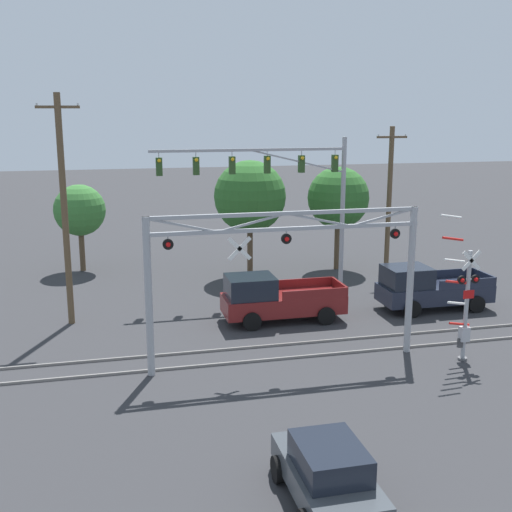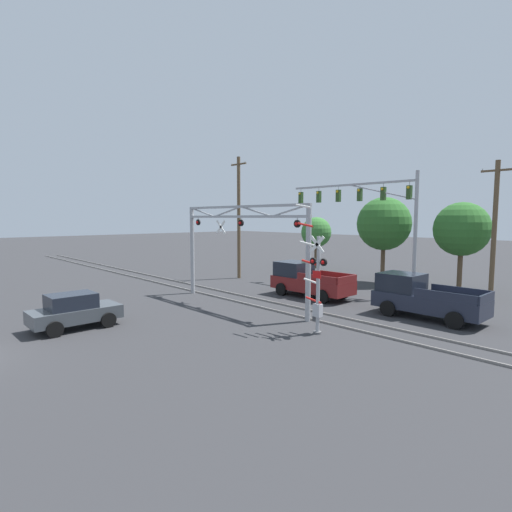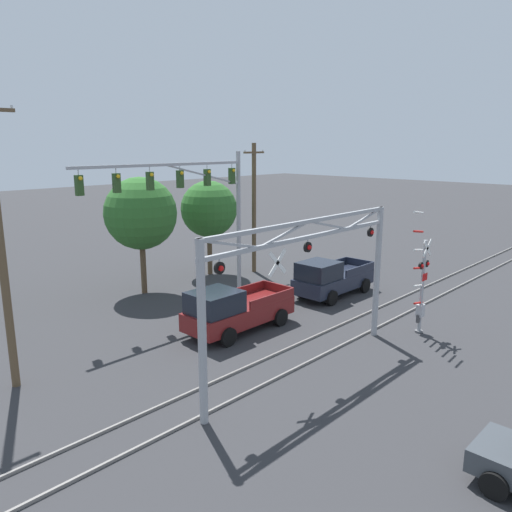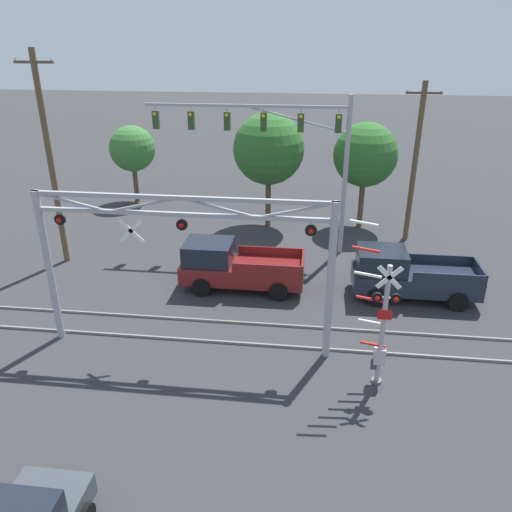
% 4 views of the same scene
% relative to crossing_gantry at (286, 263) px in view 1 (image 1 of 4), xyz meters
% --- Properties ---
extents(rail_track_near, '(80.00, 0.08, 0.10)m').
position_rel_crossing_gantry_xyz_m(rail_track_near, '(0.01, 0.28, -3.80)').
color(rail_track_near, gray).
rests_on(rail_track_near, ground_plane).
extents(rail_track_far, '(80.00, 0.08, 0.10)m').
position_rel_crossing_gantry_xyz_m(rail_track_far, '(0.01, 1.72, -3.80)').
color(rail_track_far, gray).
rests_on(rail_track_far, ground_plane).
extents(crossing_gantry, '(10.27, 0.29, 5.77)m').
position_rel_crossing_gantry_xyz_m(crossing_gantry, '(0.00, 0.00, 0.00)').
color(crossing_gantry, '#9EA0A5').
rests_on(crossing_gantry, ground_plane).
extents(crossing_signal_mast, '(1.75, 0.35, 5.69)m').
position_rel_crossing_gantry_xyz_m(crossing_signal_mast, '(6.59, -1.34, -1.71)').
color(crossing_signal_mast, '#9EA0A5').
rests_on(crossing_signal_mast, ground_plane).
extents(traffic_signal_span, '(10.11, 0.39, 8.00)m').
position_rel_crossing_gantry_xyz_m(traffic_signal_span, '(2.92, 9.45, 1.87)').
color(traffic_signal_span, '#9EA0A5').
rests_on(traffic_signal_span, ground_plane).
extents(pickup_truck_lead, '(5.45, 2.27, 2.16)m').
position_rel_crossing_gantry_xyz_m(pickup_truck_lead, '(0.92, 4.82, -2.81)').
color(pickup_truck_lead, maroon).
rests_on(pickup_truck_lead, ground_plane).
extents(pickup_truck_following, '(5.32, 2.27, 2.16)m').
position_rel_crossing_gantry_xyz_m(pickup_truck_following, '(8.46, 4.85, -2.81)').
color(pickup_truck_following, '#1E2333').
rests_on(pickup_truck_following, ground_plane).
extents(sedan_waiting, '(2.04, 3.85, 1.62)m').
position_rel_crossing_gantry_xyz_m(sedan_waiting, '(-1.46, -8.84, -3.03)').
color(sedan_waiting, '#3D4247').
rests_on(sedan_waiting, ground_plane).
extents(utility_pole_left, '(1.80, 0.28, 10.05)m').
position_rel_crossing_gantry_xyz_m(utility_pole_left, '(-8.03, 6.67, 1.32)').
color(utility_pole_left, brown).
rests_on(utility_pole_left, ground_plane).
extents(utility_pole_right, '(1.80, 0.28, 8.46)m').
position_rel_crossing_gantry_xyz_m(utility_pole_right, '(9.55, 11.82, 0.52)').
color(utility_pole_right, brown).
rests_on(utility_pole_right, ground_plane).
extents(background_tree_beyond_span, '(3.00, 3.00, 5.14)m').
position_rel_crossing_gantry_xyz_m(background_tree_beyond_span, '(-7.76, 16.58, -0.24)').
color(background_tree_beyond_span, brown).
rests_on(background_tree_beyond_span, ground_plane).
extents(background_tree_far_left_verge, '(4.06, 4.06, 6.64)m').
position_rel_crossing_gantry_xyz_m(background_tree_far_left_verge, '(1.64, 13.00, 0.74)').
color(background_tree_far_left_verge, brown).
rests_on(background_tree_far_left_verge, ground_plane).
extents(background_tree_far_right_verge, '(3.63, 3.63, 6.13)m').
position_rel_crossing_gantry_xyz_m(background_tree_far_right_verge, '(7.10, 13.50, 0.44)').
color(background_tree_far_right_verge, brown).
rests_on(background_tree_far_right_verge, ground_plane).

